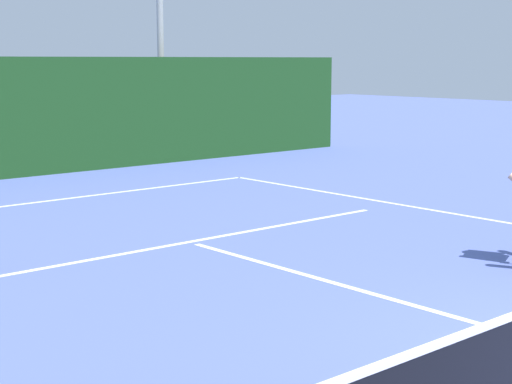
# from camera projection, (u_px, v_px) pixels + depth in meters

# --- Properties ---
(court_line_baseline_far) EXTENTS (9.60, 0.10, 0.01)m
(court_line_baseline_far) POSITION_uv_depth(u_px,v_px,m) (45.00, 201.00, 15.33)
(court_line_baseline_far) COLOR white
(court_line_baseline_far) RESTS_ON ground_plane
(court_line_service) EXTENTS (7.82, 0.10, 0.01)m
(court_line_service) POSITION_uv_depth(u_px,v_px,m) (189.00, 242.00, 11.91)
(court_line_service) COLOR white
(court_line_service) RESTS_ON ground_plane
(court_line_centre) EXTENTS (0.10, 6.40, 0.01)m
(court_line_centre) POSITION_uv_depth(u_px,v_px,m) (363.00, 291.00, 9.39)
(court_line_centre) COLOR white
(court_line_centre) RESTS_ON ground_plane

